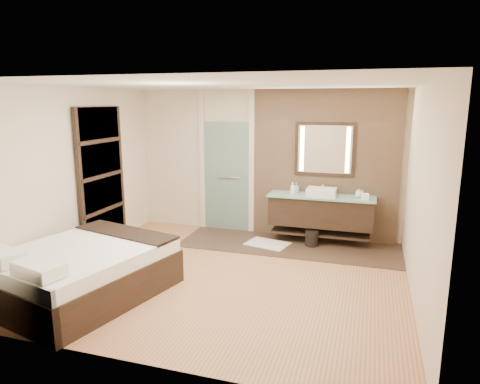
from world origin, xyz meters
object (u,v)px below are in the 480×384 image
(bed, at_px, (82,271))
(vanity, at_px, (321,211))
(waste_bin, at_px, (312,239))
(mirror_unit, at_px, (325,149))

(bed, bearing_deg, vanity, 62.62)
(vanity, bearing_deg, waste_bin, -113.17)
(vanity, xyz_separation_m, bed, (-2.68, -3.06, -0.25))
(vanity, relative_size, waste_bin, 6.64)
(mirror_unit, relative_size, waste_bin, 3.81)
(bed, distance_m, waste_bin, 3.81)
(vanity, xyz_separation_m, mirror_unit, (0.00, 0.24, 1.07))
(bed, bearing_deg, mirror_unit, 64.74)
(waste_bin, bearing_deg, mirror_unit, 77.58)
(vanity, xyz_separation_m, waste_bin, (-0.11, -0.25, -0.44))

